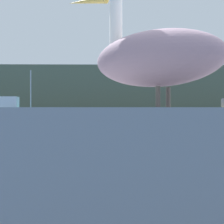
{
  "coord_description": "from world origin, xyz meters",
  "views": [
    {
      "loc": [
        -1.25,
        -2.75,
        0.88
      ],
      "look_at": [
        -0.74,
        23.47,
        0.8
      ],
      "focal_mm": 55.99,
      "sensor_mm": 36.0,
      "label": 1
    }
  ],
  "objects": [
    {
      "name": "hillside_backdrop",
      "position": [
        0.0,
        73.27,
        4.97
      ],
      "size": [
        140.0,
        15.72,
        9.94
      ],
      "primitive_type": "cube",
      "color": "#5B664C",
      "rests_on": "ground"
    },
    {
      "name": "fishing_boat_teal",
      "position": [
        -11.69,
        35.96,
        0.78
      ],
      "size": [
        7.24,
        2.87,
        5.4
      ],
      "rotation": [
        0.0,
        0.0,
        0.07
      ],
      "color": "teal",
      "rests_on": "ground"
    },
    {
      "name": "mooring_buoy",
      "position": [
        2.31,
        13.1,
        0.33
      ],
      "size": [
        0.66,
        0.66,
        0.66
      ],
      "primitive_type": "sphere",
      "color": "#E54C19",
      "rests_on": "ground"
    },
    {
      "name": "pelican",
      "position": [
        -0.93,
        -0.49,
        1.24
      ],
      "size": [
        1.13,
        0.9,
        0.91
      ],
      "rotation": [
        0.0,
        0.0,
        2.52
      ],
      "color": "gray",
      "rests_on": "pier_dock"
    },
    {
      "name": "pier_dock",
      "position": [
        -0.92,
        -0.5,
        0.45
      ],
      "size": [
        2.68,
        2.2,
        0.89
      ],
      "primitive_type": "cube",
      "color": "#959595",
      "rests_on": "ground"
    }
  ]
}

